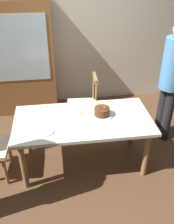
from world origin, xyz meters
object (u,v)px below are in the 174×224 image
(plate_far_side, at_px, (75,111))
(person_guest, at_px, (171,78))
(birthday_cake, at_px, (102,112))
(china_cabinet, at_px, (21,60))
(dining_table, at_px, (83,125))
(chair_spindle_back, at_px, (84,106))
(plate_near_celebrant, at_px, (45,131))

(plate_far_side, relative_size, person_guest, 0.13)
(birthday_cake, height_order, china_cabinet, china_cabinet)
(dining_table, xyz_separation_m, chair_spindle_back, (0.10, 0.74, -0.18))
(birthday_cake, relative_size, plate_near_celebrant, 1.27)
(dining_table, relative_size, plate_near_celebrant, 7.73)
(person_guest, bearing_deg, plate_far_side, -169.92)
(dining_table, height_order, plate_near_celebrant, plate_near_celebrant)
(chair_spindle_back, bearing_deg, plate_near_celebrant, -121.38)
(plate_far_side, height_order, person_guest, person_guest)
(dining_table, bearing_deg, china_cabinet, 118.54)
(chair_spindle_back, height_order, person_guest, person_guest)
(birthday_cake, bearing_deg, plate_near_celebrant, -161.26)
(dining_table, distance_m, birthday_cake, 0.29)
(dining_table, distance_m, chair_spindle_back, 0.77)
(plate_far_side, bearing_deg, plate_near_celebrant, -134.96)
(plate_far_side, bearing_deg, dining_table, -66.07)
(dining_table, height_order, birthday_cake, birthday_cake)
(dining_table, distance_m, plate_near_celebrant, 0.51)
(birthday_cake, bearing_deg, chair_spindle_back, 101.70)
(birthday_cake, xyz_separation_m, plate_far_side, (-0.33, 0.14, -0.05))
(birthday_cake, distance_m, chair_spindle_back, 0.77)
(dining_table, distance_m, person_guest, 1.41)
(plate_far_side, xyz_separation_m, china_cabinet, (-0.76, 1.37, 0.22))
(plate_near_celebrant, xyz_separation_m, plate_far_side, (0.38, 0.38, 0.00))
(dining_table, relative_size, chair_spindle_back, 1.79)
(dining_table, xyz_separation_m, birthday_cake, (0.25, 0.05, 0.14))
(birthday_cake, height_order, plate_near_celebrant, birthday_cake)
(chair_spindle_back, distance_m, china_cabinet, 1.34)
(dining_table, height_order, china_cabinet, china_cabinet)
(china_cabinet, bearing_deg, plate_near_celebrant, -77.76)
(plate_far_side, xyz_separation_m, person_guest, (1.37, 0.24, 0.27))
(chair_spindle_back, bearing_deg, birthday_cake, -78.30)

